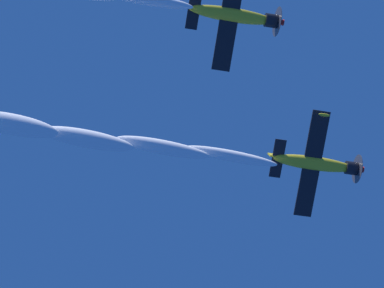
% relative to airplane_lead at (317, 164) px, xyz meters
% --- Properties ---
extents(airplane_lead, '(8.32, 7.92, 2.74)m').
position_rel_airplane_lead_xyz_m(airplane_lead, '(0.00, 0.00, 0.00)').
color(airplane_lead, gold).
extents(airplane_left_wingman, '(8.33, 7.92, 2.90)m').
position_rel_airplane_lead_xyz_m(airplane_left_wingman, '(-14.11, 1.19, 0.90)').
color(airplane_left_wingman, gold).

